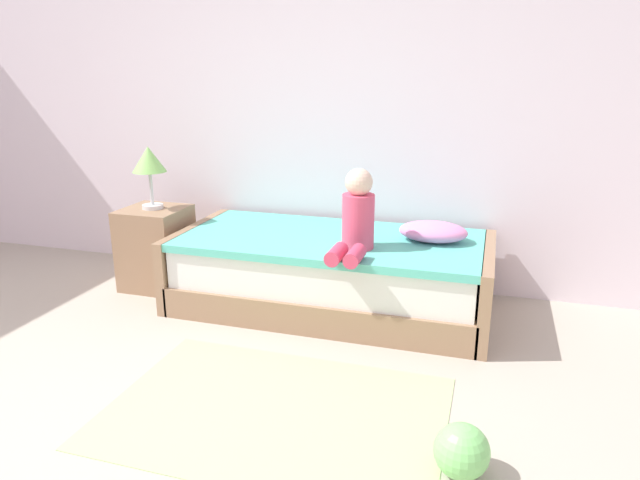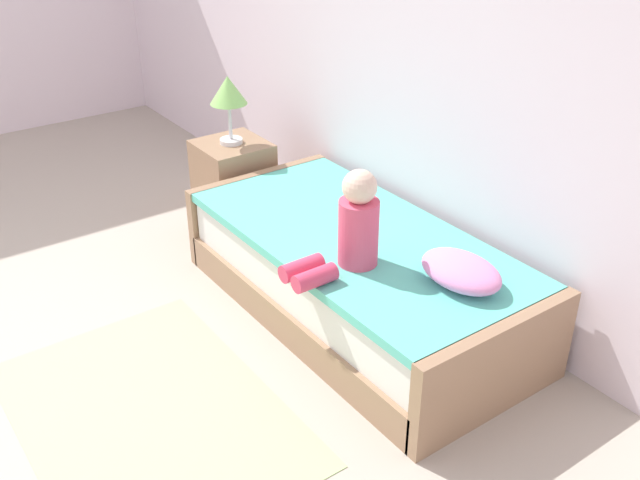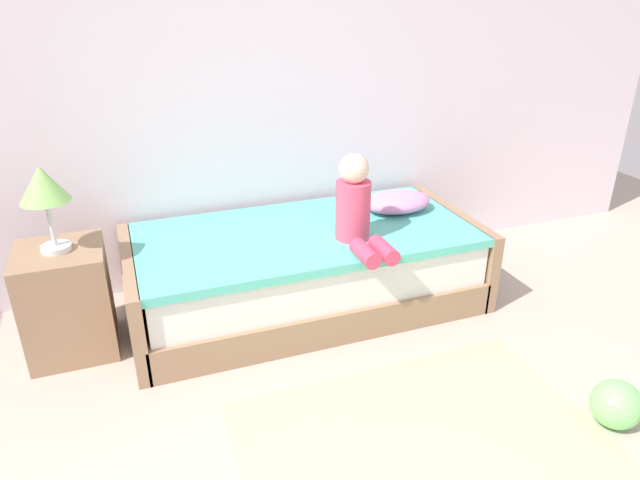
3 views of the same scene
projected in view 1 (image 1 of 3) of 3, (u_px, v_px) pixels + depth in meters
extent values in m
plane|color=#B2A899|center=(51.00, 479.00, 2.29)|extent=(9.20, 9.20, 0.00)
cube|color=white|center=(277.00, 86.00, 4.25)|extent=(7.20, 0.10, 2.90)
cube|color=#997556|center=(331.00, 293.00, 3.92)|extent=(2.00, 1.00, 0.20)
cube|color=white|center=(331.00, 262.00, 3.86)|extent=(1.94, 0.94, 0.25)
cube|color=#59C6B2|center=(331.00, 240.00, 3.82)|extent=(1.98, 0.98, 0.05)
cube|color=#997556|center=(197.00, 258.00, 4.17)|extent=(0.07, 1.00, 0.50)
cube|color=#997556|center=(486.00, 288.00, 3.59)|extent=(0.07, 1.00, 0.50)
cube|color=#997556|center=(156.00, 248.00, 4.24)|extent=(0.44, 0.44, 0.60)
cylinder|color=silver|center=(153.00, 207.00, 4.15)|extent=(0.15, 0.15, 0.03)
cylinder|color=silver|center=(151.00, 188.00, 4.11)|extent=(0.02, 0.02, 0.24)
cone|color=#8CCC66|center=(149.00, 159.00, 4.05)|extent=(0.24, 0.24, 0.18)
cylinder|color=#E04C6B|center=(358.00, 221.00, 3.53)|extent=(0.20, 0.20, 0.34)
sphere|color=beige|center=(359.00, 182.00, 3.46)|extent=(0.17, 0.17, 0.17)
cylinder|color=#D83F60|center=(336.00, 254.00, 3.31)|extent=(0.09, 0.22, 0.09)
cylinder|color=#D83F60|center=(355.00, 256.00, 3.28)|extent=(0.09, 0.22, 0.09)
ellipsoid|color=#EA8CC6|center=(433.00, 232.00, 3.70)|extent=(0.44, 0.30, 0.13)
sphere|color=#7FD872|center=(462.00, 451.00, 2.28)|extent=(0.23, 0.23, 0.23)
cube|color=#B2D189|center=(276.00, 411.00, 2.73)|extent=(1.60, 1.10, 0.01)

